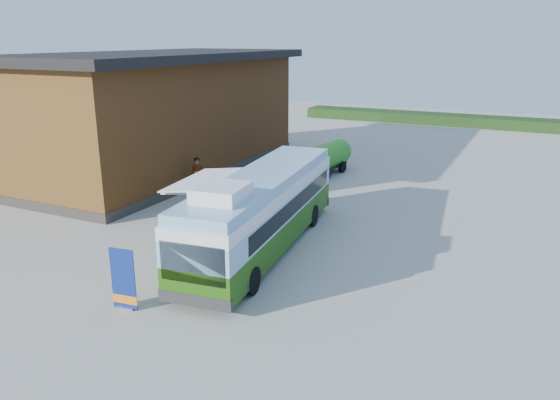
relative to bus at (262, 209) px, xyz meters
The scene contains 10 objects.
ground 2.36m from the bus, 163.38° to the right, with size 100.00×100.00×0.00m, color #BCB7AD.
barn 15.45m from the bus, 141.51° to the left, with size 9.60×21.20×7.50m.
hedge 38.13m from the bus, 80.19° to the left, with size 40.00×3.00×1.00m, color #264419.
bus is the anchor object (origin of this frame).
awning 2.34m from the bus, behind, with size 3.11×4.50×0.52m.
banner 6.70m from the bus, 103.64° to the right, with size 0.90×0.25×2.07m.
picnic_table 4.69m from the bus, 154.67° to the left, with size 1.37×1.23×0.76m.
person_a 9.39m from the bus, 140.39° to the left, with size 0.73×0.48×2.01m, color #999999.
person_b 6.28m from the bus, 144.22° to the left, with size 0.91×0.71×1.87m, color #999999.
slurry_tanker 13.26m from the bus, 100.06° to the left, with size 2.02×5.40×2.00m.
Camera 1 is at (11.36, -18.02, 8.40)m, focal length 35.00 mm.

